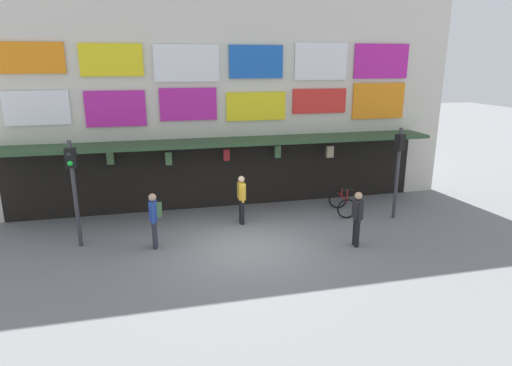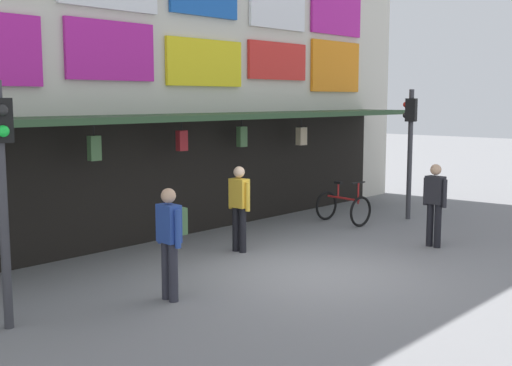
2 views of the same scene
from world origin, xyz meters
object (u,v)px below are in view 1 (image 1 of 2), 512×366
(bicycle_parked, at_px, (343,203))
(pedestrian_in_black, at_px, (357,216))
(traffic_light_far, at_px, (398,159))
(pedestrian_in_green, at_px, (241,197))
(traffic_light_near, at_px, (73,177))
(pedestrian_in_yellow, at_px, (154,216))

(bicycle_parked, xyz_separation_m, pedestrian_in_black, (-0.83, -2.77, 0.55))
(traffic_light_far, height_order, pedestrian_in_green, traffic_light_far)
(traffic_light_near, relative_size, pedestrian_in_black, 1.90)
(bicycle_parked, xyz_separation_m, pedestrian_in_yellow, (-6.64, -1.52, 0.59))
(pedestrian_in_yellow, xyz_separation_m, pedestrian_in_green, (2.87, 1.36, -0.04))
(traffic_light_far, xyz_separation_m, bicycle_parked, (-1.56, 0.86, -1.75))
(traffic_light_far, bearing_deg, pedestrian_in_black, -141.31)
(traffic_light_near, height_order, traffic_light_far, same)
(pedestrian_in_black, height_order, pedestrian_in_green, same)
(traffic_light_near, relative_size, pedestrian_in_yellow, 1.90)
(pedestrian_in_black, relative_size, pedestrian_in_yellow, 1.00)
(traffic_light_far, distance_m, pedestrian_in_black, 3.28)
(pedestrian_in_green, bearing_deg, traffic_light_near, -172.02)
(pedestrian_in_yellow, relative_size, pedestrian_in_green, 1.00)
(bicycle_parked, distance_m, pedestrian_in_yellow, 6.84)
(traffic_light_far, distance_m, bicycle_parked, 2.49)
(pedestrian_in_black, xyz_separation_m, pedestrian_in_yellow, (-5.81, 1.25, 0.04))
(traffic_light_near, bearing_deg, bicycle_parked, 5.68)
(bicycle_parked, relative_size, pedestrian_in_green, 0.74)
(pedestrian_in_yellow, bearing_deg, bicycle_parked, 12.93)
(bicycle_parked, relative_size, pedestrian_in_yellow, 0.74)
(pedestrian_in_black, bearing_deg, pedestrian_in_green, 138.52)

